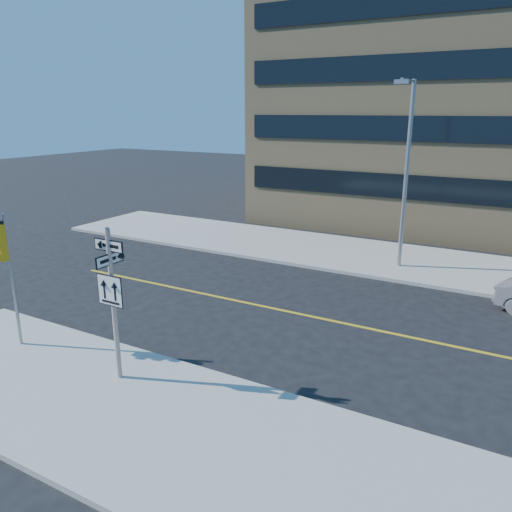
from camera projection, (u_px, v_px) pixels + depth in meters
The scene contains 5 objects.
ground at pixel (179, 345), 15.32m from camera, with size 120.00×120.00×0.00m, color black.
sign_pole at pixel (113, 296), 12.53m from camera, with size 0.92×0.92×4.06m.
traffic_signal at pixel (3, 253), 14.11m from camera, with size 0.32×0.45×4.00m.
streetlight_a at pixel (406, 163), 21.11m from camera, with size 0.55×2.25×8.00m.
building_brick at pixel (432, 77), 32.78m from camera, with size 18.00×18.00×18.00m, color tan.
Camera 1 is at (8.88, -10.99, 6.93)m, focal length 35.00 mm.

